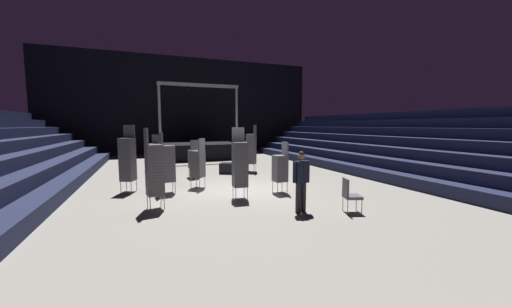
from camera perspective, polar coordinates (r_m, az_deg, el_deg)
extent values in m
cube|color=gray|center=(10.46, -2.24, -7.70)|extent=(22.00, 30.00, 0.10)
cube|color=black|center=(24.90, -13.70, 9.33)|extent=(22.00, 0.30, 8.00)
cube|color=#191E38|center=(11.21, -35.56, -6.44)|extent=(0.75, 24.00, 0.45)
cube|color=#191E38|center=(11.35, -39.37, -4.23)|extent=(0.75, 24.00, 0.45)
cube|color=#191E38|center=(14.36, 20.17, -3.24)|extent=(0.75, 24.00, 0.45)
cube|color=#191E38|center=(14.81, 22.42, -1.30)|extent=(0.75, 24.00, 0.45)
cube|color=#191E38|center=(15.29, 24.52, 0.52)|extent=(0.75, 24.00, 0.45)
cube|color=#191E38|center=(15.80, 26.49, 2.22)|extent=(0.75, 24.00, 0.45)
cube|color=#191E38|center=(16.35, 28.34, 3.82)|extent=(0.75, 24.00, 0.45)
cube|color=#191E38|center=(16.92, 30.07, 5.30)|extent=(0.75, 24.00, 0.45)
cube|color=#191E38|center=(17.52, 31.69, 6.68)|extent=(0.75, 24.00, 0.45)
cube|color=black|center=(20.46, -11.81, 0.48)|extent=(5.49, 3.51, 1.08)
cylinder|color=#9EA0A8|center=(18.63, -18.86, 7.39)|extent=(0.16, 0.16, 3.85)
cylinder|color=#9EA0A8|center=(19.49, -3.91, 7.60)|extent=(0.16, 0.16, 3.85)
cube|color=#9EA0A8|center=(19.07, -11.33, 13.36)|extent=(5.19, 0.20, 0.20)
cylinder|color=black|center=(18.78, -18.25, 12.62)|extent=(0.18, 0.18, 0.22)
cylinder|color=black|center=(18.92, -13.61, 12.70)|extent=(0.18, 0.18, 0.22)
cylinder|color=black|center=(19.18, -9.06, 12.69)|extent=(0.18, 0.18, 0.22)
cylinder|color=black|center=(19.55, -4.67, 12.61)|extent=(0.18, 0.18, 0.22)
cylinder|color=black|center=(7.96, 9.51, -8.65)|extent=(0.15, 0.15, 0.83)
cylinder|color=black|center=(7.84, 8.52, -8.85)|extent=(0.15, 0.15, 0.83)
cube|color=silver|center=(7.71, 9.40, -3.73)|extent=(0.20, 0.13, 0.59)
cube|color=black|center=(7.75, 9.10, -3.67)|extent=(0.44, 0.30, 0.59)
cube|color=black|center=(7.66, 9.68, -3.26)|extent=(0.06, 0.02, 0.38)
cylinder|color=black|center=(7.91, 10.38, -3.42)|extent=(0.11, 0.11, 0.54)
cylinder|color=black|center=(7.60, 7.77, -3.75)|extent=(0.11, 0.11, 0.54)
sphere|color=#936B4C|center=(7.70, 9.15, -0.50)|extent=(0.19, 0.19, 0.19)
sphere|color=black|center=(7.69, 9.16, -0.11)|extent=(0.16, 0.16, 0.16)
cylinder|color=#B2B5BA|center=(11.04, -12.99, -5.80)|extent=(0.02, 0.02, 0.40)
cylinder|color=#B2B5BA|center=(11.35, -11.93, -5.46)|extent=(0.02, 0.02, 0.40)
cylinder|color=#B2B5BA|center=(10.84, -11.30, -5.98)|extent=(0.02, 0.02, 0.40)
cylinder|color=#B2B5BA|center=(11.16, -10.27, -5.62)|extent=(0.02, 0.02, 0.40)
cube|color=#4C4C51|center=(11.05, -11.65, -4.48)|extent=(0.62, 0.62, 0.08)
cube|color=#4C4C51|center=(11.04, -11.65, -4.04)|extent=(0.62, 0.62, 0.08)
cube|color=#4C4C51|center=(11.02, -11.66, -3.61)|extent=(0.62, 0.62, 0.08)
cube|color=#4C4C51|center=(11.01, -11.67, -3.17)|extent=(0.62, 0.62, 0.08)
cube|color=#4C4C51|center=(11.00, -11.68, -2.73)|extent=(0.62, 0.62, 0.08)
cube|color=#4C4C51|center=(10.99, -11.69, -2.30)|extent=(0.62, 0.62, 0.08)
cube|color=#4C4C51|center=(10.97, -11.70, -1.86)|extent=(0.62, 0.62, 0.08)
cube|color=#4C4C51|center=(10.96, -11.71, -1.42)|extent=(0.62, 0.62, 0.08)
cube|color=#4C4C51|center=(10.95, -11.72, -0.98)|extent=(0.62, 0.62, 0.08)
cube|color=#4C4C51|center=(10.94, -11.73, -0.53)|extent=(0.62, 0.62, 0.08)
cube|color=#4C4C51|center=(10.93, -11.74, -0.09)|extent=(0.62, 0.62, 0.08)
cube|color=#4C4C51|center=(10.93, -11.75, 0.35)|extent=(0.62, 0.62, 0.08)
cube|color=#4C4C51|center=(10.80, -10.90, 1.76)|extent=(0.31, 0.34, 0.46)
cylinder|color=#B2B5BA|center=(15.62, -19.96, -2.62)|extent=(0.02, 0.02, 0.40)
cylinder|color=#B2B5BA|center=(15.88, -20.94, -2.52)|extent=(0.02, 0.02, 0.40)
cylinder|color=#B2B5BA|center=(15.89, -19.01, -2.45)|extent=(0.02, 0.02, 0.40)
cylinder|color=#B2B5BA|center=(16.15, -19.99, -2.36)|extent=(0.02, 0.02, 0.40)
cube|color=#4C4C51|center=(15.85, -20.01, -1.62)|extent=(0.62, 0.62, 0.08)
cube|color=#4C4C51|center=(15.84, -20.02, -1.32)|extent=(0.62, 0.62, 0.08)
cube|color=#4C4C51|center=(15.83, -20.03, -1.01)|extent=(0.62, 0.62, 0.08)
cube|color=#4C4C51|center=(15.82, -20.04, -0.71)|extent=(0.62, 0.62, 0.08)
cube|color=#4C4C51|center=(15.81, -20.05, -0.40)|extent=(0.62, 0.62, 0.08)
cube|color=#4C4C51|center=(15.81, -20.06, -0.09)|extent=(0.62, 0.62, 0.08)
cube|color=#4C4C51|center=(15.80, -20.07, 0.21)|extent=(0.62, 0.62, 0.08)
cube|color=#4C4C51|center=(15.79, -20.08, 0.52)|extent=(0.62, 0.62, 0.08)
cube|color=#4C4C51|center=(15.78, -20.09, 0.83)|extent=(0.62, 0.62, 0.08)
cube|color=#4C4C51|center=(15.78, -20.10, 1.14)|extent=(0.62, 0.62, 0.08)
cube|color=#4C4C51|center=(15.77, -20.11, 1.44)|extent=(0.62, 0.62, 0.08)
cube|color=#4C4C51|center=(15.77, -20.12, 1.75)|extent=(0.62, 0.62, 0.08)
cube|color=#4C4C51|center=(15.89, -19.66, 2.78)|extent=(0.32, 0.32, 0.46)
cylinder|color=#B2B5BA|center=(9.86, 4.36, -7.06)|extent=(0.02, 0.02, 0.40)
cylinder|color=#B2B5BA|center=(10.19, 3.37, -6.63)|extent=(0.02, 0.02, 0.40)
cylinder|color=#B2B5BA|center=(10.04, 6.30, -6.85)|extent=(0.02, 0.02, 0.40)
cylinder|color=#B2B5BA|center=(10.36, 5.26, -6.44)|extent=(0.02, 0.02, 0.40)
cube|color=#4C4C51|center=(10.06, 4.83, -5.39)|extent=(0.46, 0.46, 0.08)
cube|color=#4C4C51|center=(10.04, 4.84, -4.92)|extent=(0.46, 0.46, 0.08)
cube|color=#4C4C51|center=(10.03, 4.84, -4.44)|extent=(0.46, 0.46, 0.08)
cube|color=#4C4C51|center=(10.01, 4.84, -3.96)|extent=(0.46, 0.46, 0.08)
cube|color=#4C4C51|center=(10.00, 4.85, -3.48)|extent=(0.46, 0.46, 0.08)
cube|color=#4C4C51|center=(9.99, 4.85, -3.00)|extent=(0.46, 0.46, 0.08)
cube|color=#4C4C51|center=(9.97, 4.86, -2.52)|extent=(0.46, 0.46, 0.08)
cube|color=#4C4C51|center=(9.96, 4.86, -2.03)|extent=(0.46, 0.46, 0.08)
cube|color=#4C4C51|center=(9.95, 4.87, -1.55)|extent=(0.46, 0.46, 0.08)
cube|color=#4C4C51|center=(9.94, 4.87, -1.06)|extent=(0.46, 0.46, 0.08)
cube|color=#4C4C51|center=(9.93, 4.87, -0.57)|extent=(0.46, 0.46, 0.08)
cube|color=#4C4C51|center=(10.00, 5.87, 1.03)|extent=(0.06, 0.41, 0.46)
cylinder|color=#B2B5BA|center=(9.14, -1.76, -8.07)|extent=(0.02, 0.02, 0.40)
cylinder|color=#B2B5BA|center=(9.05, -4.09, -8.23)|extent=(0.02, 0.02, 0.40)
cylinder|color=#B2B5BA|center=(9.50, -2.41, -7.54)|extent=(0.02, 0.02, 0.40)
cylinder|color=#B2B5BA|center=(9.40, -4.66, -7.69)|extent=(0.02, 0.02, 0.40)
cube|color=#4C4C51|center=(9.22, -3.24, -6.41)|extent=(0.46, 0.46, 0.08)
cube|color=#4C4C51|center=(9.20, -3.24, -5.90)|extent=(0.46, 0.46, 0.08)
cube|color=#4C4C51|center=(9.18, -3.24, -5.38)|extent=(0.46, 0.46, 0.08)
cube|color=#4C4C51|center=(9.17, -3.25, -4.86)|extent=(0.46, 0.46, 0.08)
cube|color=#4C4C51|center=(9.15, -3.25, -4.33)|extent=(0.46, 0.46, 0.08)
cube|color=#4C4C51|center=(9.14, -3.25, -3.81)|extent=(0.46, 0.46, 0.08)
cube|color=#4C4C51|center=(9.12, -3.26, -3.28)|extent=(0.46, 0.46, 0.08)
cube|color=#4C4C51|center=(9.11, -3.26, -2.75)|extent=(0.46, 0.46, 0.08)
cube|color=#4C4C51|center=(9.10, -3.26, -2.22)|extent=(0.46, 0.46, 0.08)
cube|color=#4C4C51|center=(9.09, -3.27, -1.69)|extent=(0.46, 0.46, 0.08)
cube|color=#4C4C51|center=(9.07, -3.27, -1.16)|extent=(0.46, 0.46, 0.08)
cube|color=#4C4C51|center=(9.06, -3.27, -0.63)|extent=(0.46, 0.46, 0.08)
cube|color=#4C4C51|center=(9.06, -3.27, -0.09)|extent=(0.46, 0.46, 0.08)
cube|color=#4C4C51|center=(9.05, -3.28, 0.44)|extent=(0.46, 0.46, 0.08)
cube|color=#4C4C51|center=(9.04, -3.28, 0.98)|extent=(0.46, 0.46, 0.08)
cube|color=#4C4C51|center=(9.03, -3.28, 1.52)|extent=(0.46, 0.46, 0.08)
cube|color=#4C4C51|center=(9.03, -3.29, 2.05)|extent=(0.46, 0.46, 0.08)
cube|color=#4C4C51|center=(9.20, -3.61, 3.82)|extent=(0.41, 0.07, 0.46)
cylinder|color=#B2B5BA|center=(14.45, -1.88, -2.93)|extent=(0.02, 0.02, 0.40)
cylinder|color=#B2B5BA|center=(14.81, -1.46, -2.72)|extent=(0.02, 0.02, 0.40)
cylinder|color=#B2B5BA|center=(14.35, -0.42, -2.99)|extent=(0.02, 0.02, 0.40)
cylinder|color=#B2B5BA|center=(14.71, -0.04, -2.78)|extent=(0.02, 0.02, 0.40)
cube|color=#4C4C51|center=(14.54, -0.95, -1.91)|extent=(0.61, 0.61, 0.08)
cube|color=#4C4C51|center=(14.53, -0.95, -1.58)|extent=(0.61, 0.61, 0.08)
cube|color=#4C4C51|center=(14.52, -0.95, -1.25)|extent=(0.61, 0.61, 0.08)
cube|color=#4C4C51|center=(14.51, -0.95, -0.91)|extent=(0.61, 0.61, 0.08)
cube|color=#4C4C51|center=(14.50, -0.95, -0.58)|extent=(0.61, 0.61, 0.08)
cube|color=#4C4C51|center=(14.49, -0.95, -0.24)|extent=(0.61, 0.61, 0.08)
cube|color=#4C4C51|center=(14.48, -0.96, 0.09)|extent=(0.61, 0.61, 0.08)
cube|color=#4C4C51|center=(14.48, -0.96, 0.42)|extent=(0.61, 0.61, 0.08)
cube|color=#4C4C51|center=(14.47, -0.96, 0.76)|extent=(0.61, 0.61, 0.08)
cube|color=#4C4C51|center=(14.46, -0.96, 1.10)|extent=(0.61, 0.61, 0.08)
cube|color=#4C4C51|center=(14.45, -0.96, 1.43)|extent=(0.61, 0.61, 0.08)
cube|color=#4C4C51|center=(14.45, -0.96, 1.77)|extent=(0.61, 0.61, 0.08)
cube|color=#4C4C51|center=(14.44, -0.96, 2.10)|extent=(0.61, 0.61, 0.08)
cube|color=#4C4C51|center=(14.44, -0.96, 2.44)|extent=(0.61, 0.61, 0.08)
cube|color=#4C4C51|center=(14.43, -0.96, 2.78)|extent=(0.61, 0.61, 0.08)
cube|color=#4C4C51|center=(14.43, -0.96, 3.11)|extent=(0.61, 0.61, 0.08)
cube|color=#4C4C51|center=(14.42, -0.96, 3.45)|extent=(0.61, 0.61, 0.08)
cube|color=#4C4C51|center=(14.42, -0.96, 3.79)|extent=(0.61, 0.61, 0.08)
cube|color=#4C4C51|center=(14.36, -0.21, 4.87)|extent=(0.28, 0.36, 0.46)
cylinder|color=#B2B5BA|center=(13.44, -13.36, -3.75)|extent=(0.02, 0.02, 0.40)
cylinder|color=#B2B5BA|center=(13.55, -11.82, -3.64)|extent=(0.02, 0.02, 0.40)
cylinder|color=#B2B5BA|center=(13.08, -12.88, -4.00)|extent=(0.02, 0.02, 0.40)
cylinder|color=#B2B5BA|center=(13.20, -11.30, -3.88)|extent=(0.02, 0.02, 0.40)
cube|color=#4C4C51|center=(13.28, -12.36, -2.78)|extent=(0.50, 0.50, 0.08)
cube|color=#4C4C51|center=(13.27, -12.37, -2.42)|extent=(0.50, 0.50, 0.08)
cube|color=#4C4C51|center=(13.26, -12.38, -2.05)|extent=(0.50, 0.50, 0.08)
cube|color=#4C4C51|center=(13.24, -12.38, -1.69)|extent=(0.50, 0.50, 0.08)
cube|color=#4C4C51|center=(13.23, -12.39, -1.32)|extent=(0.50, 0.50, 0.08)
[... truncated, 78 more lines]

